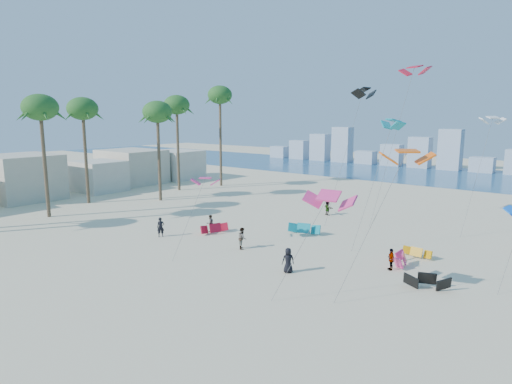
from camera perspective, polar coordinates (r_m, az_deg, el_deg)
The scene contains 10 objects.
ground at distance 31.93m, azimuth -23.29°, elevation -11.31°, with size 220.00×220.00×0.00m, color beige.
ocean at distance 90.20m, azimuth 21.35°, elevation 2.19°, with size 220.00×220.00×0.00m, color navy.
kitesurfer_near at distance 41.58m, azimuth -12.35°, elevation -4.51°, with size 0.67×0.44×1.83m, color black.
kitesurfer_mid at distance 37.13m, azimuth -1.80°, elevation -6.04°, with size 0.88×0.69×1.82m, color gray.
kitesurfers_far at distance 34.76m, azimuth 14.23°, elevation -7.53°, with size 31.33×20.01×1.93m.
grounded_kites at distance 37.33m, azimuth 13.05°, elevation -6.94°, with size 26.52×15.11×1.01m.
flying_kites at distance 36.60m, azimuth 22.21°, elevation 8.67°, with size 30.57×26.74×16.77m.
palm_row at distance 56.90m, azimuth -20.11°, elevation 10.44°, with size 9.59×44.80×15.74m.
beachfront_buildings at distance 69.97m, azimuth -21.43°, elevation 2.32°, with size 11.50×43.00×6.00m.
distant_skyline at distance 99.75m, azimuth 22.58°, elevation 4.58°, with size 85.00×3.00×8.40m.
Camera 1 is at (26.73, -13.43, 11.15)m, focal length 30.61 mm.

